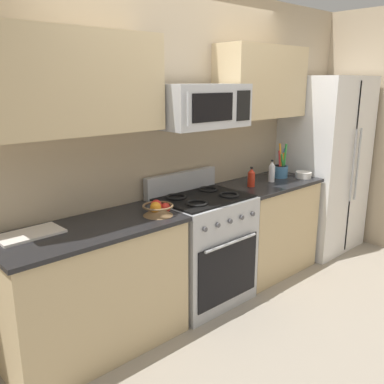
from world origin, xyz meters
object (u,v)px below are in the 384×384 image
Objects in this scene: bottle_vinegar at (272,172)px; prep_bowl at (303,175)px; utensil_crock at (280,170)px; cutting_board at (30,234)px; range_oven at (202,248)px; fruit_basket at (158,209)px; refrigerator at (324,165)px; apple_loose at (165,208)px; bottle_hot_sauce at (251,178)px; microwave at (201,106)px.

bottle_vinegar is 0.39m from prep_bowl.
utensil_crock reaches higher than cutting_board.
range_oven is 0.73m from fruit_basket.
range_oven reaches higher than cutting_board.
utensil_crock is (-0.73, 0.06, 0.04)m from refrigerator.
bottle_vinegar is 1.31× the size of prep_bowl.
cutting_board is (-0.91, 0.22, -0.03)m from apple_loose.
utensil_crock is 0.23m from prep_bowl.
cutting_board is at bearing 165.23° from fruit_basket.
cutting_board is (-0.84, 0.22, -0.04)m from fruit_basket.
fruit_basket is at bearing -14.77° from cutting_board.
bottle_hot_sauce is (1.99, -0.13, 0.07)m from cutting_board.
fruit_basket is at bearing 178.95° from prep_bowl.
prep_bowl is at bearing -1.16° from apple_loose.
prep_bowl is (1.27, -0.13, 0.47)m from range_oven.
microwave is at bearing -179.17° from utensil_crock.
apple_loose is at bearing -165.52° from microwave.
prep_bowl is at bearing -168.91° from refrigerator.
refrigerator is 2.39m from fruit_basket.
fruit_basket is 1.81m from prep_bowl.
fruit_basket is 1.16m from bottle_hot_sauce.
range_oven is 1.04m from bottle_vinegar.
prep_bowl is (1.74, -0.04, -0.01)m from apple_loose.
cutting_board is 2.66m from prep_bowl.
apple_loose is at bearing 178.84° from prep_bowl.
microwave reaches higher than utensil_crock.
range_oven is 1.46m from cutting_board.
bottle_hot_sauce is 0.67m from prep_bowl.
microwave is 1.11m from bottle_vinegar.
apple_loose is 0.94m from cutting_board.
range_oven is at bearing 179.29° from bottle_hot_sauce.
fruit_basket is 1.23× the size of bottle_hot_sauce.
microwave is 0.90m from bottle_hot_sauce.
microwave is (-0.00, 0.03, 1.18)m from range_oven.
range_oven is 14.37× the size of apple_loose.
bottle_hot_sauce is at bearing 177.81° from bottle_vinegar.
bottle_hot_sauce is 0.29m from bottle_vinegar.
utensil_crock reaches higher than apple_loose.
apple_loose reaches higher than cutting_board.
apple_loose is at bearing 1.65° from fruit_basket.
bottle_hot_sauce is (1.15, 0.09, 0.04)m from fruit_basket.
microwave is at bearing 90.04° from range_oven.
microwave is (-1.85, 0.04, 0.71)m from refrigerator.
bottle_hot_sauce reaches higher than prep_bowl.
prep_bowl reaches higher than cutting_board.
bottle_hot_sauce is at bearing 4.68° from apple_loose.
fruit_basket is (-2.39, -0.08, 0.01)m from refrigerator.
range_oven is at bearing -5.09° from cutting_board.
bottle_vinegar reaches higher than range_oven.
utensil_crock is 1.53× the size of fruit_basket.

